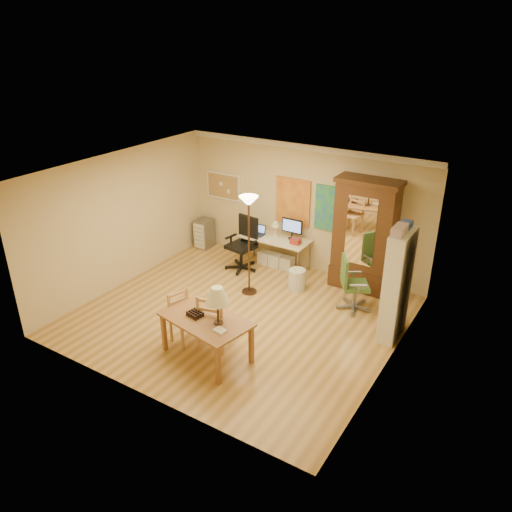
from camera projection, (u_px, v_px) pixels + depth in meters
The scene contains 16 objects.
floor at pixel (239, 316), 9.14m from camera, with size 5.50×5.50×0.00m, color olive.
crown_molding at pixel (306, 147), 9.92m from camera, with size 5.50×0.08×0.12m, color white.
corkboard at pixel (223, 186), 11.39m from camera, with size 0.90×0.04×0.62m, color #A0834B.
art_panel_left at pixel (293, 202), 10.55m from camera, with size 0.80×0.04×1.00m, color yellow.
art_panel_right at pixel (332, 209), 10.12m from camera, with size 0.75×0.04×0.95m, color #2863A1.
dining_table at pixel (210, 313), 7.65m from camera, with size 1.54×1.09×1.32m.
ladder_chair_back at pixel (214, 322), 8.08m from camera, with size 0.56×0.54×1.00m.
ladder_chair_left at pixel (184, 319), 8.26m from camera, with size 0.49×0.51×0.89m.
torchiere_lamp at pixel (249, 217), 9.29m from camera, with size 0.36×0.36×2.00m.
computer_desk at pixel (277, 249), 10.84m from camera, with size 1.51×0.66×1.14m.
office_chair_black at pixel (242, 255), 10.80m from camera, with size 0.72×0.72×1.16m.
office_chair_green at pixel (352, 295), 9.27m from camera, with size 0.66×0.66×1.06m.
drawer_cart at pixel (204, 233), 11.86m from camera, with size 0.34×0.41×0.69m.
armoire at pixel (364, 242), 9.75m from camera, with size 1.23×0.59×2.27m.
bookshelf at pixel (397, 286), 8.20m from camera, with size 0.29×0.76×1.91m.
wastebin at pixel (297, 279), 9.99m from camera, with size 0.34×0.34×0.43m, color silver.
Camera 1 is at (4.40, -6.48, 4.85)m, focal length 35.00 mm.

